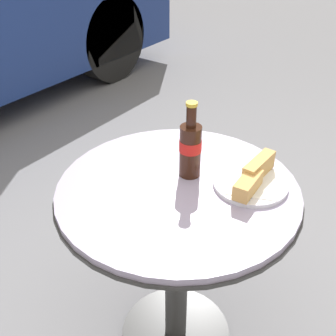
{
  "coord_description": "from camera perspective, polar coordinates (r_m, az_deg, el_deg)",
  "views": [
    {
      "loc": [
        -0.81,
        -0.55,
        1.39
      ],
      "look_at": [
        0.0,
        0.03,
        0.73
      ],
      "focal_mm": 45.0,
      "sensor_mm": 36.0,
      "label": 1
    }
  ],
  "objects": [
    {
      "name": "ground_plane",
      "position": [
        1.7,
        1.03,
        -21.5
      ],
      "size": [
        30.0,
        30.0,
        0.0
      ],
      "primitive_type": "plane",
      "color": "slate"
    },
    {
      "name": "bistro_table",
      "position": [
        1.31,
        1.26,
        -8.45
      ],
      "size": [
        0.71,
        0.71,
        0.68
      ],
      "color": "#333333",
      "rests_on": "ground_plane"
    },
    {
      "name": "cola_bottle_left",
      "position": [
        1.21,
        3.04,
        2.77
      ],
      "size": [
        0.07,
        0.07,
        0.23
      ],
      "color": "#33190F",
      "rests_on": "bistro_table"
    },
    {
      "name": "lunch_plate_near",
      "position": [
        1.22,
        11.31,
        -1.57
      ],
      "size": [
        0.22,
        0.21,
        0.07
      ],
      "color": "white",
      "rests_on": "bistro_table"
    }
  ]
}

